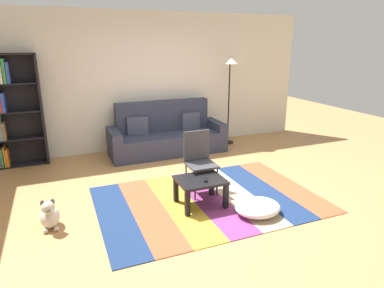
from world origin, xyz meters
name	(u,v)px	position (x,y,z in m)	size (l,w,h in m)	color
ground_plane	(201,193)	(0.00, 0.00, 0.00)	(14.00, 14.00, 0.00)	#B27F4C
back_wall	(151,82)	(0.00, 2.55, 1.35)	(6.80, 0.10, 2.70)	silver
rug	(209,200)	(0.01, -0.24, 0.01)	(3.02, 2.06, 0.01)	navy
couch	(167,136)	(0.14, 2.02, 0.34)	(2.26, 0.80, 1.00)	#2D3347
bookshelf	(7,111)	(-2.61, 2.31, 1.00)	(0.90, 0.28, 1.95)	black
coffee_table	(200,184)	(-0.17, -0.34, 0.31)	(0.62, 0.51, 0.37)	black
pouf	(258,207)	(0.41, -0.86, 0.10)	(0.59, 0.51, 0.18)	white
dog	(50,215)	(-2.04, -0.18, 0.16)	(0.22, 0.35, 0.40)	beige
standing_lamp	(230,72)	(1.58, 2.13, 1.53)	(0.32, 0.32, 1.83)	black
tv_remote	(206,179)	(-0.12, -0.40, 0.39)	(0.04, 0.15, 0.02)	black
folding_chair	(199,157)	(0.00, 0.09, 0.53)	(0.40, 0.40, 0.90)	#38383D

